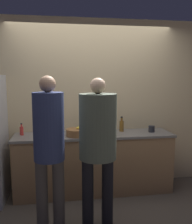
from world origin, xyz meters
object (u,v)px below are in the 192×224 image
object	(u,v)px
person_center	(98,138)
person_left	(49,143)
bottle_green	(115,129)
cup_black	(152,129)
fruit_bowl	(77,132)
utensil_crock	(83,127)
bottle_amber	(122,126)
bottle_red	(22,130)

from	to	relation	value
person_center	person_left	bearing A→B (deg)	-179.63
bottle_green	cup_black	size ratio (longest dim) A/B	2.40
fruit_bowl	utensil_crock	xyz separation A→B (m)	(0.10, 0.23, 0.02)
person_left	cup_black	size ratio (longest dim) A/B	18.28
bottle_amber	cup_black	world-z (taller)	bottle_amber
bottle_green	bottle_red	size ratio (longest dim) A/B	1.32
person_left	bottle_green	world-z (taller)	person_left
cup_black	fruit_bowl	bearing A→B (deg)	-176.00
fruit_bowl	bottle_green	distance (m)	0.53
utensil_crock	cup_black	xyz separation A→B (m)	(1.03, -0.15, -0.03)
fruit_bowl	cup_black	xyz separation A→B (m)	(1.14, 0.08, -0.00)
person_center	bottle_green	bearing A→B (deg)	64.09
person_center	utensil_crock	distance (m)	1.05
person_center	bottle_amber	xyz separation A→B (m)	(0.54, 1.01, -0.08)
utensil_crock	bottle_amber	size ratio (longest dim) A/B	1.10
bottle_green	bottle_red	world-z (taller)	bottle_green
fruit_bowl	cup_black	size ratio (longest dim) A/B	3.36
bottle_red	utensil_crock	bearing A→B (deg)	3.38
fruit_bowl	cup_black	bearing A→B (deg)	4.00
person_center	bottle_green	xyz separation A→B (m)	(0.38, 0.77, -0.08)
fruit_bowl	utensil_crock	bearing A→B (deg)	65.84
person_center	bottle_red	world-z (taller)	person_center
person_left	fruit_bowl	world-z (taller)	person_left
person_left	utensil_crock	distance (m)	1.16
person_center	utensil_crock	world-z (taller)	person_center
utensil_crock	bottle_amber	xyz separation A→B (m)	(0.59, -0.04, 0.02)
bottle_amber	cup_black	xyz separation A→B (m)	(0.44, -0.12, -0.04)
bottle_green	cup_black	distance (m)	0.62
person_center	bottle_red	bearing A→B (deg)	133.54
person_center	utensil_crock	size ratio (longest dim) A/B	6.75
person_left	bottle_green	bearing A→B (deg)	40.68
utensil_crock	bottle_green	world-z (taller)	utensil_crock
fruit_bowl	cup_black	world-z (taller)	fruit_bowl
bottle_green	cup_black	world-z (taller)	bottle_green
fruit_bowl	utensil_crock	world-z (taller)	utensil_crock
utensil_crock	bottle_green	distance (m)	0.51
fruit_bowl	bottle_red	world-z (taller)	bottle_red
person_center	bottle_amber	size ratio (longest dim) A/B	7.39
person_left	cup_black	xyz separation A→B (m)	(1.51, 0.90, -0.08)
bottle_red	bottle_green	bearing A→B (deg)	-9.47
utensil_crock	fruit_bowl	bearing A→B (deg)	-114.16
bottle_amber	cup_black	bearing A→B (deg)	-14.68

